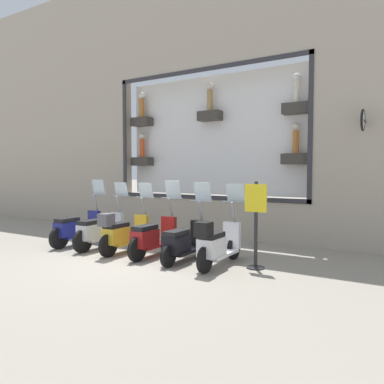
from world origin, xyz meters
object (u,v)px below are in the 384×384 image
Objects in this scene: scooter_black_1 at (184,242)px; scooter_silver_4 at (99,231)px; scooter_red_2 at (153,237)px; scooter_navy_5 at (76,228)px; scooter_yellow_3 at (123,233)px; scooter_white_0 at (217,244)px; shop_sign_post at (256,222)px.

scooter_black_1 is 0.99× the size of scooter_silver_4.
scooter_red_2 is 1.00× the size of scooter_navy_5.
scooter_yellow_3 is 1.00× the size of scooter_silver_4.
scooter_navy_5 is (0.00, 0.83, 0.00)m from scooter_silver_4.
scooter_black_1 is 0.99× the size of scooter_navy_5.
scooter_black_1 is 2.48m from scooter_silver_4.
scooter_black_1 is (0.06, 0.83, -0.05)m from scooter_white_0.
scooter_red_2 is at bearing -85.63° from scooter_yellow_3.
scooter_black_1 reaches higher than scooter_yellow_3.
scooter_yellow_3 is at bearing 89.95° from scooter_white_0.
scooter_white_0 is 1.00× the size of scooter_navy_5.
scooter_black_1 is 0.83m from scooter_red_2.
scooter_white_0 is 1.01× the size of scooter_black_1.
scooter_white_0 is 1.04× the size of shop_sign_post.
scooter_white_0 is 1.00× the size of scooter_silver_4.
scooter_red_2 is (0.01, 0.83, 0.03)m from scooter_black_1.
shop_sign_post is at bearing -86.34° from scooter_silver_4.
scooter_silver_4 is 1.05× the size of shop_sign_post.
shop_sign_post is (0.26, -4.01, 0.49)m from scooter_silver_4.
scooter_red_2 is 2.48m from scooter_navy_5.
scooter_black_1 reaches higher than scooter_white_0.
scooter_white_0 is at bearing 114.74° from shop_sign_post.
scooter_black_1 is 3.31m from scooter_navy_5.
scooter_black_1 reaches higher than scooter_silver_4.
scooter_black_1 is at bearing -90.13° from scooter_silver_4.
scooter_white_0 is at bearing -91.10° from scooter_silver_4.
shop_sign_post is at bearing -84.29° from scooter_yellow_3.
scooter_yellow_3 is at bearing -94.26° from scooter_silver_4.
scooter_red_2 is at bearing -89.95° from scooter_silver_4.
scooter_red_2 reaches higher than scooter_black_1.
scooter_silver_4 is at bearing 85.74° from scooter_yellow_3.
scooter_white_0 is 4.14m from scooter_navy_5.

